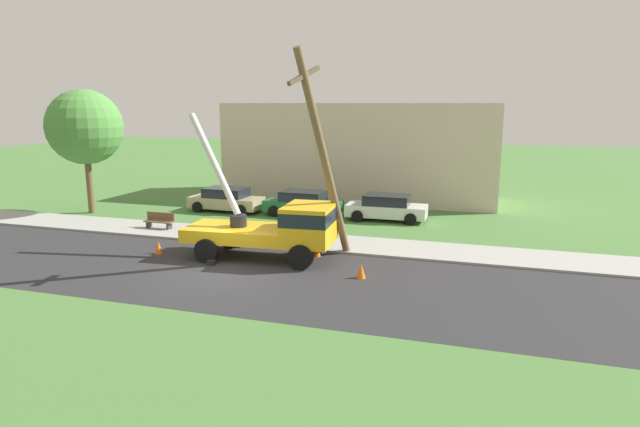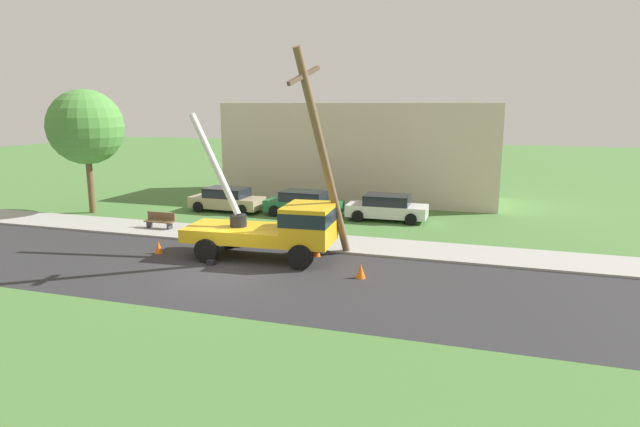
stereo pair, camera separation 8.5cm
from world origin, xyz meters
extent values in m
plane|color=#477538|center=(0.00, 12.00, 0.00)|extent=(120.00, 120.00, 0.00)
cube|color=#2B2B2D|center=(0.00, 0.00, 0.00)|extent=(80.00, 7.85, 0.01)
cube|color=#9E9E99|center=(0.00, 5.40, 0.05)|extent=(80.00, 2.96, 0.10)
cube|color=gold|center=(-0.38, 2.26, 1.02)|extent=(4.46, 2.70, 0.55)
cube|color=gold|center=(2.71, 2.48, 1.55)|extent=(2.07, 2.53, 1.60)
cube|color=#19232D|center=(2.71, 2.48, 1.90)|extent=(2.09, 2.55, 0.56)
cylinder|color=black|center=(-0.36, 2.26, 1.55)|extent=(0.70, 0.70, 0.50)
cylinder|color=silver|center=(-1.68, 2.82, 3.85)|extent=(2.96, 1.46, 4.26)
cube|color=black|center=(-0.88, 0.77, 0.10)|extent=(0.32, 0.32, 0.20)
cube|color=black|center=(-1.09, 3.66, 0.10)|extent=(0.32, 0.32, 0.20)
cylinder|color=black|center=(2.75, 1.28, 0.50)|extent=(1.00, 0.30, 1.00)
cylinder|color=black|center=(2.58, 3.67, 0.50)|extent=(1.00, 0.30, 1.00)
cylinder|color=black|center=(-1.21, 0.99, 0.50)|extent=(1.00, 0.30, 1.00)
cylinder|color=black|center=(-1.38, 3.39, 0.50)|extent=(1.00, 0.30, 1.00)
cylinder|color=brown|center=(3.28, 2.71, 4.20)|extent=(1.57, 3.40, 8.52)
cube|color=brown|center=(2.84, 1.57, 7.39)|extent=(0.78, 1.68, 0.79)
cone|color=orange|center=(5.26, 0.95, 0.28)|extent=(0.36, 0.36, 0.56)
cone|color=orange|center=(-3.88, 1.58, 0.28)|extent=(0.36, 0.36, 0.56)
cone|color=orange|center=(2.77, 3.24, 0.28)|extent=(0.36, 0.36, 0.56)
cube|color=tan|center=(-5.44, 10.99, 0.55)|extent=(4.47, 1.97, 0.65)
cube|color=black|center=(-5.44, 10.99, 1.15)|extent=(2.53, 1.75, 0.55)
cylinder|color=black|center=(-4.02, 10.03, 0.32)|extent=(0.64, 0.22, 0.64)
cylinder|color=black|center=(-3.95, 11.83, 0.32)|extent=(0.64, 0.22, 0.64)
cylinder|color=black|center=(-6.92, 10.14, 0.32)|extent=(0.64, 0.22, 0.64)
cylinder|color=black|center=(-6.85, 11.94, 0.32)|extent=(0.64, 0.22, 0.64)
cube|color=#1E6638|center=(-0.63, 11.21, 0.55)|extent=(4.46, 1.94, 0.65)
cube|color=black|center=(-0.63, 11.21, 1.15)|extent=(2.52, 1.74, 0.55)
cylinder|color=black|center=(0.79, 10.26, 0.32)|extent=(0.64, 0.22, 0.64)
cylinder|color=black|center=(0.85, 12.06, 0.32)|extent=(0.64, 0.22, 0.64)
cylinder|color=black|center=(-2.11, 10.35, 0.32)|extent=(0.64, 0.22, 0.64)
cylinder|color=black|center=(-2.05, 12.15, 0.32)|extent=(0.64, 0.22, 0.64)
cube|color=silver|center=(4.22, 11.37, 0.55)|extent=(4.43, 1.87, 0.65)
cube|color=black|center=(4.22, 11.37, 1.15)|extent=(2.49, 1.69, 0.55)
cylinder|color=black|center=(5.69, 10.50, 0.32)|extent=(0.64, 0.22, 0.64)
cylinder|color=black|center=(5.66, 12.30, 0.32)|extent=(0.64, 0.22, 0.64)
cylinder|color=black|center=(2.79, 10.45, 0.32)|extent=(0.64, 0.22, 0.64)
cylinder|color=black|center=(2.76, 12.25, 0.32)|extent=(0.64, 0.22, 0.64)
cube|color=brown|center=(-6.41, 5.40, 0.45)|extent=(1.60, 0.44, 0.06)
cube|color=brown|center=(-6.41, 5.60, 0.70)|extent=(1.60, 0.06, 0.40)
cube|color=#333338|center=(-7.01, 5.40, 0.23)|extent=(0.10, 0.40, 0.45)
cube|color=#333338|center=(-5.81, 5.40, 0.23)|extent=(0.10, 0.40, 0.45)
cylinder|color=brown|center=(-12.84, 8.11, 2.36)|extent=(0.36, 0.36, 4.71)
sphere|color=#4C8C3D|center=(-12.84, 8.11, 5.05)|extent=(4.31, 4.31, 4.31)
cube|color=beige|center=(1.14, 18.10, 3.20)|extent=(18.00, 6.00, 6.40)
camera|label=1|loc=(9.66, -17.97, 6.40)|focal=30.54mm
camera|label=2|loc=(9.74, -17.94, 6.40)|focal=30.54mm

